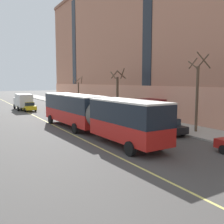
% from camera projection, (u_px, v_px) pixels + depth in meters
% --- Properties ---
extents(ground_plane, '(260.00, 260.00, 0.00)m').
position_uv_depth(ground_plane, '(133.00, 148.00, 19.63)').
color(ground_plane, '#4C4947').
extents(sidewalk, '(4.74, 160.00, 0.15)m').
position_uv_depth(sidewalk, '(191.00, 130.00, 26.61)').
color(sidewalk, '#ADA89E').
rests_on(sidewalk, ground).
extents(city_bus, '(3.70, 19.54, 3.59)m').
position_uv_depth(city_bus, '(91.00, 112.00, 24.77)').
color(city_bus, red).
rests_on(city_bus, ground).
extents(parked_car_black_0, '(2.02, 4.33, 1.56)m').
position_uv_depth(parked_car_black_0, '(71.00, 106.00, 45.89)').
color(parked_car_black_0, black).
rests_on(parked_car_black_0, ground).
extents(parked_car_darkgray_3, '(2.04, 4.61, 1.56)m').
position_uv_depth(parked_car_darkgray_3, '(114.00, 115.00, 33.14)').
color(parked_car_darkgray_3, '#4C4C51').
rests_on(parked_car_darkgray_3, ground).
extents(parked_car_black_4, '(2.12, 4.29, 1.56)m').
position_uv_depth(parked_car_black_4, '(166.00, 126.00, 24.64)').
color(parked_car_black_4, black).
rests_on(parked_car_black_4, ground).
extents(parked_car_darkgray_6, '(2.02, 4.79, 1.56)m').
position_uv_depth(parked_car_darkgray_6, '(92.00, 110.00, 38.75)').
color(parked_car_darkgray_6, '#4C4C51').
rests_on(parked_car_darkgray_6, ground).
extents(box_truck, '(2.38, 6.49, 2.82)m').
position_uv_depth(box_truck, '(23.00, 101.00, 45.76)').
color(box_truck, silver).
rests_on(box_truck, ground).
extents(taxi_cab, '(2.02, 4.75, 1.56)m').
position_uv_depth(taxi_cab, '(28.00, 106.00, 44.35)').
color(taxi_cab, yellow).
rests_on(taxi_cab, ground).
extents(street_tree_mid_block, '(1.71, 1.71, 7.52)m').
position_uv_depth(street_tree_mid_block, '(197.00, 93.00, 25.07)').
color(street_tree_mid_block, brown).
rests_on(street_tree_mid_block, sidewalk).
extents(street_tree_far_uptown, '(1.84, 1.88, 6.73)m').
position_uv_depth(street_tree_far_uptown, '(118.00, 91.00, 38.19)').
color(street_tree_far_uptown, brown).
rests_on(street_tree_far_uptown, sidewalk).
extents(street_tree_far_downtown, '(1.83, 1.80, 5.83)m').
position_uv_depth(street_tree_far_downtown, '(78.00, 91.00, 51.40)').
color(street_tree_far_downtown, brown).
rests_on(street_tree_far_downtown, sidewalk).
extents(lane_centerline, '(0.16, 140.00, 0.01)m').
position_uv_depth(lane_centerline, '(90.00, 143.00, 21.18)').
color(lane_centerline, '#E0D66B').
rests_on(lane_centerline, ground).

